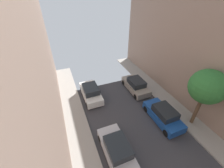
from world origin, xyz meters
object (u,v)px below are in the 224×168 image
object	(u,v)px
parked_car_right_3	(136,85)
parked_car_left_3	(117,150)
parked_car_left_4	(91,92)
street_tree_1	(207,87)
parked_car_right_2	(163,115)

from	to	relation	value
parked_car_right_3	parked_car_left_3	bearing A→B (deg)	-128.54
parked_car_left_4	parked_car_right_3	bearing A→B (deg)	-7.20
parked_car_left_3	street_tree_1	distance (m)	8.48
parked_car_left_3	parked_car_left_4	world-z (taller)	same
parked_car_right_3	street_tree_1	xyz separation A→B (m)	(2.33, -6.51, 3.47)
parked_car_left_3	parked_car_right_2	distance (m)	5.62
parked_car_right_2	parked_car_left_3	bearing A→B (deg)	-163.83
parked_car_left_3	street_tree_1	bearing A→B (deg)	2.00
parked_car_right_3	parked_car_right_2	bearing A→B (deg)	-90.00
parked_car_left_3	parked_car_right_2	bearing A→B (deg)	16.17
parked_car_left_3	street_tree_1	world-z (taller)	street_tree_1
parked_car_left_3	parked_car_right_3	distance (m)	8.67
parked_car_left_3	parked_car_right_3	xyz separation A→B (m)	(5.40, 6.78, 0.00)
parked_car_left_4	parked_car_right_3	xyz separation A→B (m)	(5.40, -0.68, 0.00)
parked_car_left_4	parked_car_right_3	world-z (taller)	same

